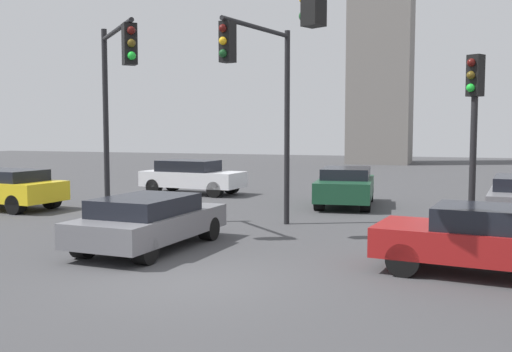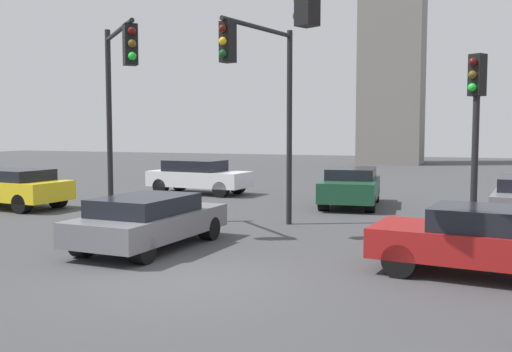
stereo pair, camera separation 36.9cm
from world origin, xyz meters
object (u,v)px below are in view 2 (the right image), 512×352
Objects in this scene: car_0 at (198,176)px; car_6 at (149,220)px; traffic_light_1 at (118,84)px; traffic_light_3 at (262,83)px; traffic_light_2 at (476,111)px; car_4 at (11,187)px; traffic_light_0 at (409,33)px; car_2 at (488,240)px; car_3 at (351,186)px.

car_6 is (4.16, -10.84, -0.11)m from car_0.
traffic_light_1 is 3.91m from traffic_light_3.
car_0 is 1.04× the size of car_6.
traffic_light_2 reaches higher than car_4.
traffic_light_3 is at bearing 177.95° from car_4.
traffic_light_2 is 1.01× the size of car_4.
car_4 is 9.40m from car_6.
traffic_light_0 is 17.50m from car_0.
traffic_light_3 reaches higher than car_2.
traffic_light_3 is at bearing -27.83° from traffic_light_0.
traffic_light_3 is at bearing 64.38° from traffic_light_1.
car_4 is at bearing -8.63° from car_2.
car_2 is 10.28m from car_3.
car_0 is 15.87m from car_2.
traffic_light_1 reaches higher than car_4.
car_3 is (7.05, -1.64, -0.04)m from car_0.
car_4 reaches higher than car_2.
car_3 is 12.26m from car_4.
traffic_light_0 is at bearing 23.47° from traffic_light_2.
car_0 reaches higher than car_3.
traffic_light_2 reaches higher than car_6.
traffic_light_1 reaches higher than car_3.
car_4 is at bearing -61.77° from traffic_light_2.
traffic_light_2 is 1.02× the size of car_0.
traffic_light_0 reaches higher than car_3.
car_6 is at bearing -33.09° from traffic_light_2.
traffic_light_3 is 1.27× the size of car_3.
traffic_light_3 is (-5.41, -0.22, 0.83)m from traffic_light_2.
traffic_light_2 reaches higher than car_0.
traffic_light_3 reaches higher than car_6.
traffic_light_3 is 10.26m from car_0.
car_6 is at bearing -64.77° from car_0.
traffic_light_3 reaches higher than car_3.
car_3 is 9.65m from car_6.
traffic_light_3 is 4.89m from car_6.
car_2 is at bearing 19.67° from car_3.
traffic_light_1 reaches higher than car_6.
car_6 is (1.98, -1.76, -3.36)m from traffic_light_1.
car_6 is (-2.89, -9.20, -0.07)m from car_3.
car_0 is at bearing -117.75° from car_4.
car_2 is (5.70, -3.12, -3.34)m from traffic_light_3.
car_0 is at bearing -91.78° from traffic_light_2.
traffic_light_0 is 1.34× the size of car_3.
traffic_light_0 is 7.44m from traffic_light_3.
traffic_light_2 is (0.92, 6.15, -0.97)m from traffic_light_0.
traffic_light_2 is at bearing 105.22° from traffic_light_3.
car_6 is (8.35, -4.32, -0.08)m from car_4.
car_0 is (-2.18, 9.08, -3.25)m from traffic_light_1.
traffic_light_0 is 6.29m from traffic_light_2.
car_6 is at bearing -15.89° from traffic_light_3.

